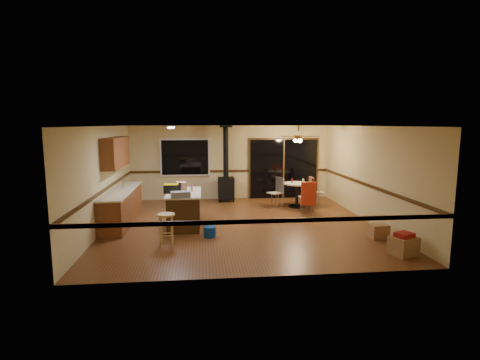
{
  "coord_description": "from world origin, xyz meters",
  "views": [
    {
      "loc": [
        -1.03,
        -9.66,
        2.66
      ],
      "look_at": [
        0.0,
        0.3,
        1.15
      ],
      "focal_mm": 28.0,
      "sensor_mm": 36.0,
      "label": 1
    }
  ],
  "objects": [
    {
      "name": "toolbox_black",
      "position": [
        -1.81,
        -0.1,
        1.0
      ],
      "size": [
        0.38,
        0.21,
        0.2
      ],
      "primitive_type": "cube",
      "rotation": [
        0.0,
        0.0,
        -0.05
      ],
      "color": "black",
      "rests_on": "kitchen_island"
    },
    {
      "name": "glass_red",
      "position": [
        1.87,
        2.02,
        0.85
      ],
      "size": [
        0.07,
        0.07,
        0.14
      ],
      "primitive_type": "cylinder",
      "rotation": [
        0.0,
        0.0,
        -0.38
      ],
      "color": "#590C14",
      "rests_on": "dining_table"
    },
    {
      "name": "upper_cabinets",
      "position": [
        -3.33,
        0.7,
        1.9
      ],
      "size": [
        0.35,
        2.0,
        0.8
      ],
      "primitive_type": "cube",
      "color": "brown",
      "rests_on": "ground"
    },
    {
      "name": "wall_right",
      "position": [
        3.5,
        0.0,
        1.3
      ],
      "size": [
        0.0,
        7.0,
        7.0
      ],
      "primitive_type": "plane",
      "rotation": [
        1.57,
        0.0,
        -1.57
      ],
      "color": "tan",
      "rests_on": "ground"
    },
    {
      "name": "wall_front",
      "position": [
        0.0,
        -3.5,
        1.3
      ],
      "size": [
        7.0,
        0.0,
        7.0
      ],
      "primitive_type": "plane",
      "rotation": [
        -1.57,
        0.0,
        0.0
      ],
      "color": "tan",
      "rests_on": "ground"
    },
    {
      "name": "bottle_dark",
      "position": [
        -1.59,
        -0.09,
        1.03
      ],
      "size": [
        0.09,
        0.09,
        0.26
      ],
      "primitive_type": "cylinder",
      "rotation": [
        0.0,
        0.0,
        -0.15
      ],
      "color": "black",
      "rests_on": "kitchen_island"
    },
    {
      "name": "glass_cream",
      "position": [
        2.2,
        1.87,
        0.85
      ],
      "size": [
        0.07,
        0.07,
        0.15
      ],
      "primitive_type": "cylinder",
      "rotation": [
        0.0,
        0.0,
        0.04
      ],
      "color": "beige",
      "rests_on": "dining_table"
    },
    {
      "name": "window",
      "position": [
        -1.6,
        3.45,
        1.5
      ],
      "size": [
        1.72,
        0.1,
        1.32
      ],
      "primitive_type": "cube",
      "color": "black",
      "rests_on": "ground"
    },
    {
      "name": "dining_table",
      "position": [
        2.02,
        1.92,
        0.53
      ],
      "size": [
        0.87,
        0.87,
        0.78
      ],
      "color": "black",
      "rests_on": "ground"
    },
    {
      "name": "bar_stool",
      "position": [
        -1.83,
        -1.51,
        0.35
      ],
      "size": [
        0.39,
        0.39,
        0.69
      ],
      "primitive_type": "cylinder",
      "rotation": [
        0.0,
        0.0,
        0.03
      ],
      "color": "tan",
      "rests_on": "floor"
    },
    {
      "name": "wall_left",
      "position": [
        -3.5,
        0.0,
        1.3
      ],
      "size": [
        0.0,
        7.0,
        7.0
      ],
      "primitive_type": "plane",
      "rotation": [
        1.57,
        0.0,
        1.57
      ],
      "color": "tan",
      "rests_on": "ground"
    },
    {
      "name": "floor",
      "position": [
        0.0,
        0.0,
        0.0
      ],
      "size": [
        7.0,
        7.0,
        0.0
      ],
      "primitive_type": "plane",
      "color": "brown",
      "rests_on": "ground"
    },
    {
      "name": "chair_right",
      "position": [
        2.53,
        1.98,
        0.6
      ],
      "size": [
        0.48,
        0.45,
        0.7
      ],
      "color": "tan",
      "rests_on": "ground"
    },
    {
      "name": "toolbox_grey",
      "position": [
        -1.55,
        -0.71,
        0.97
      ],
      "size": [
        0.49,
        0.32,
        0.14
      ],
      "primitive_type": "cube",
      "rotation": [
        0.0,
        0.0,
        0.15
      ],
      "color": "slate",
      "rests_on": "kitchen_island"
    },
    {
      "name": "box_under_window",
      "position": [
        -1.6,
        3.1,
        0.19
      ],
      "size": [
        0.57,
        0.52,
        0.37
      ],
      "primitive_type": "cube",
      "rotation": [
        0.0,
        0.0,
        -0.38
      ],
      "color": "#986C43",
      "rests_on": "floor"
    },
    {
      "name": "box_small_red",
      "position": [
        3.05,
        -2.7,
        0.42
      ],
      "size": [
        0.41,
        0.38,
        0.09
      ],
      "primitive_type": "cube",
      "rotation": [
        0.0,
        0.0,
        0.36
      ],
      "color": "maroon",
      "rests_on": "box_corner_a"
    },
    {
      "name": "box_corner_a",
      "position": [
        3.05,
        -2.7,
        0.19
      ],
      "size": [
        0.61,
        0.57,
        0.38
      ],
      "primitive_type": "cube",
      "rotation": [
        0.0,
        0.0,
        0.36
      ],
      "color": "#986C43",
      "rests_on": "floor"
    },
    {
      "name": "chair_left",
      "position": [
        1.41,
        2.07,
        0.59
      ],
      "size": [
        0.54,
        0.54,
        0.51
      ],
      "color": "tan",
      "rests_on": "ground"
    },
    {
      "name": "sliding_door",
      "position": [
        1.9,
        3.45,
        1.05
      ],
      "size": [
        2.52,
        0.1,
        2.1
      ],
      "primitive_type": "cube",
      "color": "black",
      "rests_on": "ground"
    },
    {
      "name": "fluorescent_strip",
      "position": [
        -1.8,
        0.3,
        2.56
      ],
      "size": [
        0.1,
        1.2,
        0.04
      ],
      "primitive_type": "cube",
      "color": "white",
      "rests_on": "ceiling"
    },
    {
      "name": "countertop",
      "position": [
        -3.2,
        0.5,
        0.88
      ],
      "size": [
        0.64,
        3.04,
        0.04
      ],
      "primitive_type": "cube",
      "color": "beige",
      "rests_on": "lower_cabinets"
    },
    {
      "name": "kitchen_island",
      "position": [
        -1.5,
        0.0,
        0.45
      ],
      "size": [
        0.88,
        1.68,
        0.9
      ],
      "color": "#3D260F",
      "rests_on": "ground"
    },
    {
      "name": "chair_rail",
      "position": [
        0.0,
        0.0,
        1.0
      ],
      "size": [
        7.0,
        7.0,
        0.08
      ],
      "primitive_type": null,
      "color": "#3F270F",
      "rests_on": "ground"
    },
    {
      "name": "bottle_pink",
      "position": [
        -1.29,
        0.09,
        1.0
      ],
      "size": [
        0.07,
        0.07,
        0.19
      ],
      "primitive_type": "cylinder",
      "rotation": [
        0.0,
        0.0,
        0.09
      ],
      "color": "#D84C8C",
      "rests_on": "kitchen_island"
    },
    {
      "name": "chair_near",
      "position": [
        2.13,
        1.04,
        0.6
      ],
      "size": [
        0.44,
        0.48,
        0.7
      ],
      "color": "tan",
      "rests_on": "ground"
    },
    {
      "name": "lower_cabinets",
      "position": [
        -3.2,
        0.5,
        0.43
      ],
      "size": [
        0.6,
        3.0,
        0.86
      ],
      "primitive_type": "cube",
      "color": "brown",
      "rests_on": "ground"
    },
    {
      "name": "box_corner_b",
      "position": [
        3.08,
        -1.54,
        0.16
      ],
      "size": [
        0.42,
        0.37,
        0.33
      ],
      "primitive_type": "cube",
      "rotation": [
        0.0,
        0.0,
        0.05
      ],
      "color": "#986C43",
      "rests_on": "floor"
    },
    {
      "name": "box_on_island",
      "position": [
        -1.58,
        0.31,
        1.01
      ],
      "size": [
        0.31,
        0.37,
        0.22
      ],
      "primitive_type": "cube",
      "rotation": [
        0.0,
        0.0,
        0.24
      ],
      "color": "#986C43",
      "rests_on": "kitchen_island"
    },
    {
      "name": "bottle_white",
      "position": [
        -1.5,
        0.63,
        0.99
      ],
      "size": [
        0.08,
        0.08,
        0.18
      ],
      "primitive_type": "cylinder",
      "rotation": [
        0.0,
        0.0,
        -0.43
      ],
      "color": "white",
      "rests_on": "kitchen_island"
    },
    {
      "name": "wood_stove",
      "position": [
        -0.2,
        3.05,
        0.73
      ],
      "size": [
        0.55,
        0.5,
        2.52
      ],
      "color": "black",
      "rests_on": "ground"
    },
    {
      "name": "ceiling",
      "position": [
        0.0,
        0.0,
        2.6
      ],
      "size": [
        7.0,
        7.0,
        0.0
      ],
      "primitive_type": "plane",
      "rotation": [
        3.14,
        0.0,
        0.0
      ],
      "color": "silver",
      "rests_on": "ground"
    },
    {
      "name": "blue_bucket",
      "position": [
        -0.86,
        -1.04,
        0.12
      ],
      "size": [
        0.31,
        0.31,
        0.24
      ],
      "primitive_type": "cylinder",
      "rotation": [
        0.0,
        0.0,
        0.06
      ],
      "color": "#0B3DA0",
      "rests_on": "floor"
    },
    {
      "name": "toolbox_yellow_lid",
      "position": [
        -1.81,
        -0.1,
        1.12
      ],
      "size": [
        0.37,
        0.2,
        0.03
      ],
      "primitive_type": "cube",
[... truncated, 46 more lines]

